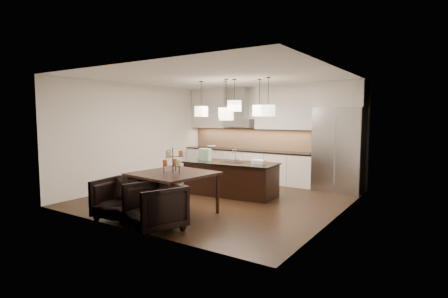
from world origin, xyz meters
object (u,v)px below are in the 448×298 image
Objects in this scene: island_body at (231,179)px; dining_table at (173,194)px; refrigerator at (339,149)px; armchair_left at (121,199)px; armchair_right at (155,207)px.

dining_table is (-0.02, -2.07, 0.03)m from island_body.
refrigerator is 5.53m from armchair_left.
island_body is 2.51× the size of armchair_right.
dining_table reaches higher than armchair_right.
dining_table is at bearing 133.11° from armchair_right.
armchair_left is 0.97m from armchair_right.
refrigerator reaches higher than dining_table.
dining_table reaches higher than island_body.
refrigerator is at bearing 90.99° from armchair_right.
dining_table is (-2.09, -4.00, -0.66)m from refrigerator.
armchair_left is (-0.60, -0.78, -0.03)m from dining_table.
armchair_right is at bearing -14.80° from armchair_left.
refrigerator is at bearing 38.16° from island_body.
island_body is 2.97m from armchair_right.
refrigerator is at bearing 51.70° from armchair_left.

